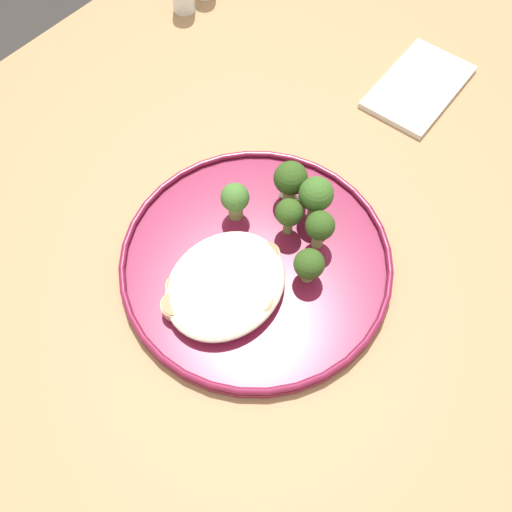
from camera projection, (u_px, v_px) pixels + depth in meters
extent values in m
plane|color=#2D2B28|center=(251.00, 450.00, 1.22)|extent=(6.00, 6.00, 0.00)
cube|color=#9E754C|center=(247.00, 330.00, 0.58)|extent=(1.40, 1.00, 0.04)
cube|color=olive|center=(286.00, 72.00, 1.28)|extent=(0.06, 0.06, 0.70)
cylinder|color=maroon|center=(256.00, 263.00, 0.60)|extent=(0.29, 0.29, 0.01)
torus|color=maroon|center=(256.00, 259.00, 0.59)|extent=(0.29, 0.29, 0.01)
ellipsoid|color=beige|center=(226.00, 284.00, 0.56)|extent=(0.13, 0.11, 0.03)
cylinder|color=beige|center=(226.00, 285.00, 0.57)|extent=(0.03, 0.03, 0.01)
cylinder|color=#988766|center=(225.00, 282.00, 0.56)|extent=(0.02, 0.02, 0.00)
cylinder|color=#DBB77A|center=(181.00, 287.00, 0.57)|extent=(0.03, 0.03, 0.01)
cylinder|color=#8E774F|center=(180.00, 285.00, 0.56)|extent=(0.03, 0.03, 0.00)
cylinder|color=#E5C689|center=(259.00, 302.00, 0.56)|extent=(0.03, 0.03, 0.01)
cylinder|color=#958159|center=(259.00, 299.00, 0.55)|extent=(0.03, 0.03, 0.00)
cylinder|color=#E5C689|center=(205.00, 289.00, 0.57)|extent=(0.03, 0.03, 0.01)
cylinder|color=#958159|center=(205.00, 287.00, 0.56)|extent=(0.02, 0.02, 0.00)
cylinder|color=#E5C689|center=(175.00, 307.00, 0.56)|extent=(0.03, 0.03, 0.01)
cylinder|color=#958159|center=(174.00, 304.00, 0.55)|extent=(0.03, 0.03, 0.00)
cylinder|color=#DBB77A|center=(268.00, 255.00, 0.58)|extent=(0.02, 0.02, 0.01)
cylinder|color=#8E774F|center=(268.00, 252.00, 0.58)|extent=(0.02, 0.02, 0.00)
cylinder|color=#89A356|center=(236.00, 209.00, 0.61)|extent=(0.02, 0.02, 0.02)
sphere|color=#42702D|center=(235.00, 197.00, 0.59)|extent=(0.03, 0.03, 0.03)
cylinder|color=#89A356|center=(314.00, 235.00, 0.59)|extent=(0.01, 0.01, 0.03)
sphere|color=#2D4C19|center=(317.00, 223.00, 0.57)|extent=(0.03, 0.03, 0.03)
cylinder|color=#7A994C|center=(288.00, 225.00, 0.60)|extent=(0.01, 0.01, 0.03)
sphere|color=#2D4C19|center=(289.00, 212.00, 0.58)|extent=(0.03, 0.03, 0.03)
cylinder|color=#89A356|center=(289.00, 192.00, 0.62)|extent=(0.02, 0.02, 0.02)
sphere|color=#2D4C19|center=(291.00, 178.00, 0.60)|extent=(0.04, 0.04, 0.04)
cylinder|color=#7A994C|center=(308.00, 273.00, 0.58)|extent=(0.02, 0.02, 0.02)
sphere|color=#2D4C19|center=(309.00, 264.00, 0.56)|extent=(0.03, 0.03, 0.03)
cylinder|color=#89A356|center=(314.00, 209.00, 0.61)|extent=(0.02, 0.02, 0.03)
sphere|color=#386023|center=(316.00, 194.00, 0.58)|extent=(0.04, 0.04, 0.04)
cube|color=silver|center=(298.00, 199.00, 0.62)|extent=(0.02, 0.04, 0.00)
cube|color=silver|center=(251.00, 256.00, 0.59)|extent=(0.02, 0.04, 0.00)
cube|color=silver|center=(419.00, 87.00, 0.72)|extent=(0.15, 0.10, 0.01)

